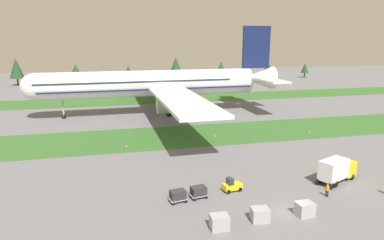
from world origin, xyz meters
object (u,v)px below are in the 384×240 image
airliner (157,83)px  uld_container_0 (219,222)px  uld_container_1 (260,215)px  catering_truck (337,169)px  cargo_dolly_second (178,195)px  taxiway_marker_2 (310,131)px  ground_crew_loader (327,190)px  uld_container_2 (305,209)px  cargo_dolly_lead (198,191)px  taxiway_marker_0 (126,145)px  taxiway_marker_1 (215,135)px  baggage_tug (232,186)px

airliner → uld_container_0: (-1.97, -61.44, -7.80)m
uld_container_1 → catering_truck: bearing=26.5°
cargo_dolly_second → uld_container_0: uld_container_0 is taller
catering_truck → taxiway_marker_2: 28.02m
uld_container_0 → catering_truck: bearing=21.9°
uld_container_1 → ground_crew_loader: bearing=18.3°
cargo_dolly_second → ground_crew_loader: (19.47, -3.17, 0.03)m
uld_container_2 → taxiway_marker_2: size_ratio=3.84×
cargo_dolly_lead → uld_container_0: size_ratio=1.21×
cargo_dolly_second → taxiway_marker_0: bearing=-178.5°
airliner → taxiway_marker_1: size_ratio=152.12×
cargo_dolly_lead → uld_container_2: 13.31m
uld_container_1 → taxiway_marker_1: 35.34m
cargo_dolly_second → uld_container_1: bearing=39.8°
taxiway_marker_1 → airliner: bearing=108.1°
cargo_dolly_lead → taxiway_marker_2: size_ratio=4.67×
baggage_tug → taxiway_marker_2: bearing=122.0°
baggage_tug → uld_container_2: size_ratio=1.39×
baggage_tug → taxiway_marker_1: 27.27m
uld_container_0 → cargo_dolly_second: bearing=113.1°
baggage_tug → uld_container_2: 10.33m
ground_crew_loader → taxiway_marker_1: (-5.82, 31.19, -0.67)m
taxiway_marker_0 → taxiway_marker_2: bearing=1.4°
baggage_tug → uld_container_0: baggage_tug is taller
baggage_tug → catering_truck: catering_truck is taller
taxiway_marker_0 → uld_container_2: bearing=-59.5°
ground_crew_loader → taxiway_marker_2: (15.83, 29.42, -0.69)m
baggage_tug → cargo_dolly_lead: bearing=-90.0°
uld_container_0 → taxiway_marker_1: size_ratio=3.57×
taxiway_marker_2 → uld_container_1: bearing=-129.3°
uld_container_0 → ground_crew_loader: bearing=14.6°
catering_truck → baggage_tug: bearing=-115.9°
uld_container_1 → taxiway_marker_0: (-13.37, 32.17, -0.49)m
uld_container_0 → baggage_tug: bearing=62.2°
uld_container_0 → taxiway_marker_0: (-8.34, 32.70, -0.52)m
baggage_tug → ground_crew_loader: size_ratio=1.60×
cargo_dolly_lead → baggage_tug: bearing=90.0°
uld_container_0 → taxiway_marker_2: uld_container_0 is taller
cargo_dolly_second → taxiway_marker_1: cargo_dolly_second is taller
cargo_dolly_second → taxiway_marker_1: size_ratio=4.34×
cargo_dolly_lead → taxiway_marker_0: bearing=-172.2°
ground_crew_loader → uld_container_2: bearing=-93.6°
ground_crew_loader → taxiway_marker_0: 37.64m
cargo_dolly_lead → uld_container_1: size_ratio=1.21×
ground_crew_loader → uld_container_0: bearing=-113.2°
baggage_tug → cargo_dolly_second: (-7.80, -1.39, 0.10)m
airliner → cargo_dolly_second: bearing=173.6°
taxiway_marker_2 → uld_container_0: bearing=-133.7°
catering_truck → taxiway_marker_1: bearing=176.5°
uld_container_1 → taxiway_marker_1: uld_container_1 is taller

